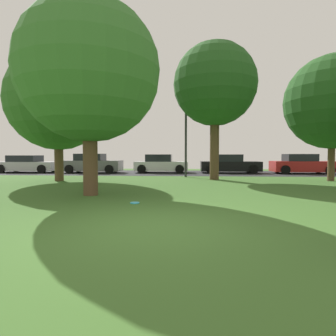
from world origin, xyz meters
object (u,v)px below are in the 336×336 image
object	(u,v)px
maple_tree_near	(333,102)
parked_car_black	(229,164)
oak_tree_right	(89,71)
parked_car_silver	(27,165)
parked_car_grey	(93,164)
parked_car_white	(161,164)
frisbee_disc	(135,203)
oak_tree_center	(58,100)
parked_car_red	(302,165)
oak_tree_left	(215,85)
street_lamp_post	(186,141)

from	to	relation	value
maple_tree_near	parked_car_black	bearing A→B (deg)	125.33
oak_tree_right	parked_car_silver	distance (m)	15.31
parked_car_grey	parked_car_white	size ratio (longest dim) A/B	1.06
maple_tree_near	frisbee_disc	xyz separation A→B (m)	(-9.08, -7.53, -4.12)
oak_tree_center	parked_car_red	world-z (taller)	oak_tree_center
frisbee_disc	parked_car_red	distance (m)	16.68
frisbee_disc	parked_car_black	distance (m)	14.54
oak_tree_left	parked_car_red	bearing A→B (deg)	38.29
oak_tree_left	parked_car_white	bearing A→B (deg)	121.77
parked_car_black	street_lamp_post	size ratio (longest dim) A/B	0.98
maple_tree_near	oak_tree_right	bearing A→B (deg)	-151.07
oak_tree_right	street_lamp_post	xyz separation A→B (m)	(3.21, 8.14, -1.95)
oak_tree_left	oak_tree_center	size ratio (longest dim) A/B	1.11
oak_tree_left	maple_tree_near	size ratio (longest dim) A/B	1.15
parked_car_silver	parked_car_red	bearing A→B (deg)	0.48
oak_tree_left	frisbee_disc	xyz separation A→B (m)	(-3.00, -8.00, -5.24)
oak_tree_left	parked_car_silver	distance (m)	15.63
parked_car_grey	street_lamp_post	distance (m)	8.12
parked_car_grey	parked_car_white	bearing A→B (deg)	5.95
parked_car_grey	oak_tree_left	bearing A→B (deg)	-30.62
parked_car_white	parked_car_black	distance (m)	5.21
oak_tree_center	frisbee_disc	size ratio (longest dim) A/B	25.35
oak_tree_center	parked_car_white	xyz separation A→B (m)	(4.74, 7.18, -3.59)
parked_car_black	oak_tree_left	bearing A→B (deg)	-106.12
maple_tree_near	parked_car_black	xyz separation A→B (m)	(-4.41, 6.22, -3.49)
oak_tree_right	parked_car_red	bearing A→B (deg)	45.54
parked_car_silver	frisbee_disc	bearing A→B (deg)	-50.39
maple_tree_near	parked_car_red	xyz separation A→B (m)	(0.80, 5.90, -3.47)
oak_tree_center	oak_tree_right	bearing A→B (deg)	-55.43
oak_tree_left	parked_car_grey	world-z (taller)	oak_tree_left
oak_tree_center	parked_car_white	distance (m)	9.32
frisbee_disc	parked_car_grey	world-z (taller)	parked_car_grey
oak_tree_right	parked_car_white	distance (m)	12.78
parked_car_silver	street_lamp_post	bearing A→B (deg)	-16.27
oak_tree_left	oak_tree_center	world-z (taller)	oak_tree_left
oak_tree_center	maple_tree_near	world-z (taller)	oak_tree_center
parked_car_red	parked_car_white	bearing A→B (deg)	178.40
frisbee_disc	parked_car_red	world-z (taller)	parked_car_red
maple_tree_near	frisbee_disc	distance (m)	12.49
maple_tree_near	parked_car_red	distance (m)	6.89
parked_car_black	oak_tree_right	bearing A→B (deg)	-117.90
parked_car_silver	parked_car_black	world-z (taller)	parked_car_black
oak_tree_right	parked_car_silver	bearing A→B (deg)	127.92
oak_tree_left	street_lamp_post	distance (m)	3.79
frisbee_disc	oak_tree_left	bearing A→B (deg)	69.43
parked_car_grey	parked_car_red	bearing A→B (deg)	0.92
parked_car_grey	parked_car_silver	bearing A→B (deg)	179.15
maple_tree_near	parked_car_grey	xyz separation A→B (m)	(-14.83, 5.64, -3.46)
street_lamp_post	maple_tree_near	bearing A→B (deg)	-15.38
parked_car_grey	street_lamp_post	size ratio (longest dim) A/B	0.95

